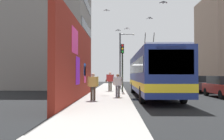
{
  "coord_description": "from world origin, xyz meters",
  "views": [
    {
      "loc": [
        -20.15,
        0.86,
        1.65
      ],
      "look_at": [
        -0.3,
        1.25,
        2.06
      ],
      "focal_mm": 38.93,
      "sensor_mm": 36.0,
      "label": 1
    }
  ],
  "objects_px": {
    "parked_car_champagne": "(172,81)",
    "parked_car_dark_gray": "(198,83)",
    "city_bus": "(152,73)",
    "parked_car_navy": "(183,82)",
    "pedestrian_near_wall": "(93,84)",
    "pedestrian_at_curb": "(118,84)",
    "street_lamp": "(122,56)",
    "parked_car_red": "(223,86)",
    "traffic_light": "(122,60)",
    "pedestrian_midblock": "(110,80)"
  },
  "relations": [
    {
      "from": "parked_car_red",
      "to": "traffic_light",
      "type": "relative_size",
      "value": 0.98
    },
    {
      "from": "parked_car_red",
      "to": "pedestrian_at_curb",
      "type": "height_order",
      "value": "pedestrian_at_curb"
    },
    {
      "from": "parked_car_navy",
      "to": "pedestrian_near_wall",
      "type": "relative_size",
      "value": 2.82
    },
    {
      "from": "street_lamp",
      "to": "pedestrian_midblock",
      "type": "bearing_deg",
      "value": 169.01
    },
    {
      "from": "traffic_light",
      "to": "city_bus",
      "type": "bearing_deg",
      "value": -149.7
    },
    {
      "from": "pedestrian_near_wall",
      "to": "traffic_light",
      "type": "xyz_separation_m",
      "value": [
        7.42,
        -1.93,
        1.96
      ]
    },
    {
      "from": "parked_car_champagne",
      "to": "parked_car_dark_gray",
      "type": "bearing_deg",
      "value": 180.0
    },
    {
      "from": "city_bus",
      "to": "pedestrian_midblock",
      "type": "bearing_deg",
      "value": 34.02
    },
    {
      "from": "traffic_light",
      "to": "parked_car_red",
      "type": "bearing_deg",
      "value": -117.69
    },
    {
      "from": "parked_car_navy",
      "to": "pedestrian_at_curb",
      "type": "relative_size",
      "value": 2.89
    },
    {
      "from": "parked_car_dark_gray",
      "to": "street_lamp",
      "type": "bearing_deg",
      "value": 50.99
    },
    {
      "from": "parked_car_dark_gray",
      "to": "city_bus",
      "type": "bearing_deg",
      "value": 136.88
    },
    {
      "from": "parked_car_red",
      "to": "parked_car_champagne",
      "type": "xyz_separation_m",
      "value": [
        16.78,
        -0.0,
        0.0
      ]
    },
    {
      "from": "parked_car_champagne",
      "to": "pedestrian_near_wall",
      "type": "distance_m",
      "value": 22.36
    },
    {
      "from": "parked_car_red",
      "to": "traffic_light",
      "type": "bearing_deg",
      "value": 62.31
    },
    {
      "from": "parked_car_dark_gray",
      "to": "traffic_light",
      "type": "bearing_deg",
      "value": 104.29
    },
    {
      "from": "street_lamp",
      "to": "pedestrian_near_wall",
      "type": "bearing_deg",
      "value": 172.34
    },
    {
      "from": "parked_car_dark_gray",
      "to": "pedestrian_near_wall",
      "type": "distance_m",
      "value": 13.14
    },
    {
      "from": "pedestrian_near_wall",
      "to": "street_lamp",
      "type": "height_order",
      "value": "street_lamp"
    },
    {
      "from": "pedestrian_at_curb",
      "to": "pedestrian_midblock",
      "type": "xyz_separation_m",
      "value": [
        6.47,
        0.72,
        0.15
      ]
    },
    {
      "from": "parked_car_red",
      "to": "parked_car_champagne",
      "type": "height_order",
      "value": "same"
    },
    {
      "from": "traffic_light",
      "to": "street_lamp",
      "type": "distance_m",
      "value": 7.8
    },
    {
      "from": "parked_car_champagne",
      "to": "pedestrian_at_curb",
      "type": "xyz_separation_m",
      "value": [
        -18.17,
        7.79,
        0.23
      ]
    },
    {
      "from": "city_bus",
      "to": "pedestrian_at_curb",
      "type": "bearing_deg",
      "value": 121.16
    },
    {
      "from": "city_bus",
      "to": "pedestrian_at_curb",
      "type": "height_order",
      "value": "city_bus"
    },
    {
      "from": "pedestrian_midblock",
      "to": "street_lamp",
      "type": "xyz_separation_m",
      "value": [
        6.52,
        -1.27,
        2.77
      ]
    },
    {
      "from": "parked_car_dark_gray",
      "to": "parked_car_navy",
      "type": "xyz_separation_m",
      "value": [
        5.25,
        0.0,
        -0.0
      ]
    },
    {
      "from": "pedestrian_at_curb",
      "to": "pedestrian_near_wall",
      "type": "distance_m",
      "value": 2.63
    },
    {
      "from": "parked_car_dark_gray",
      "to": "traffic_light",
      "type": "relative_size",
      "value": 1.12
    },
    {
      "from": "parked_car_red",
      "to": "city_bus",
      "type": "bearing_deg",
      "value": 88.04
    },
    {
      "from": "parked_car_navy",
      "to": "pedestrian_midblock",
      "type": "distance_m",
      "value": 10.36
    },
    {
      "from": "street_lamp",
      "to": "city_bus",
      "type": "bearing_deg",
      "value": -169.86
    },
    {
      "from": "parked_car_navy",
      "to": "parked_car_champagne",
      "type": "bearing_deg",
      "value": -0.0
    },
    {
      "from": "city_bus",
      "to": "pedestrian_at_curb",
      "type": "relative_size",
      "value": 8.08
    },
    {
      "from": "city_bus",
      "to": "parked_car_navy",
      "type": "height_order",
      "value": "city_bus"
    },
    {
      "from": "city_bus",
      "to": "parked_car_champagne",
      "type": "distance_m",
      "value": 17.42
    },
    {
      "from": "parked_car_champagne",
      "to": "traffic_light",
      "type": "distance_m",
      "value": 15.03
    },
    {
      "from": "parked_car_champagne",
      "to": "pedestrian_near_wall",
      "type": "bearing_deg",
      "value": 155.47
    },
    {
      "from": "city_bus",
      "to": "parked_car_dark_gray",
      "type": "height_order",
      "value": "city_bus"
    },
    {
      "from": "parked_car_red",
      "to": "parked_car_champagne",
      "type": "relative_size",
      "value": 0.91
    },
    {
      "from": "parked_car_champagne",
      "to": "pedestrian_near_wall",
      "type": "relative_size",
      "value": 2.88
    },
    {
      "from": "pedestrian_at_curb",
      "to": "pedestrian_midblock",
      "type": "bearing_deg",
      "value": 6.31
    },
    {
      "from": "pedestrian_midblock",
      "to": "traffic_light",
      "type": "relative_size",
      "value": 0.41
    },
    {
      "from": "city_bus",
      "to": "parked_car_champagne",
      "type": "bearing_deg",
      "value": -17.4
    },
    {
      "from": "pedestrian_near_wall",
      "to": "pedestrian_midblock",
      "type": "bearing_deg",
      "value": -5.12
    },
    {
      "from": "parked_car_navy",
      "to": "traffic_light",
      "type": "bearing_deg",
      "value": 134.08
    },
    {
      "from": "parked_car_red",
      "to": "pedestrian_near_wall",
      "type": "distance_m",
      "value": 9.95
    },
    {
      "from": "pedestrian_at_curb",
      "to": "pedestrian_near_wall",
      "type": "xyz_separation_m",
      "value": [
        -2.17,
        1.49,
        0.03
      ]
    },
    {
      "from": "pedestrian_at_curb",
      "to": "street_lamp",
      "type": "xyz_separation_m",
      "value": [
        12.99,
        -0.55,
        2.92
      ]
    },
    {
      "from": "parked_car_red",
      "to": "pedestrian_near_wall",
      "type": "xyz_separation_m",
      "value": [
        -3.56,
        9.28,
        0.26
      ]
    }
  ]
}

